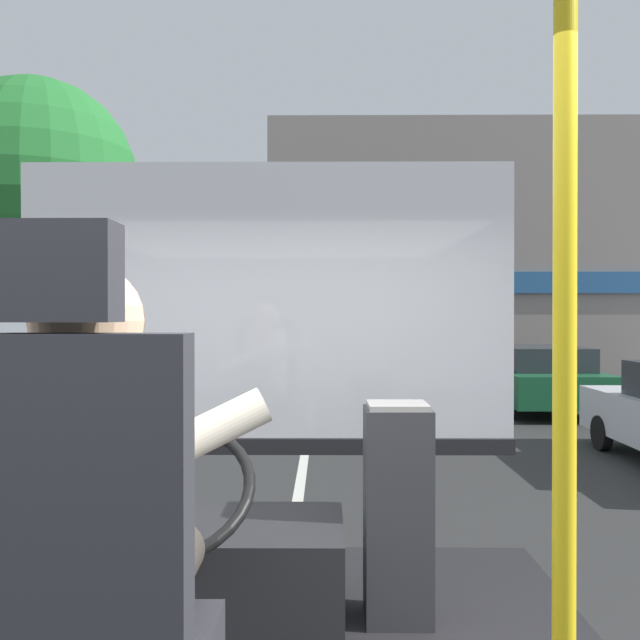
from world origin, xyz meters
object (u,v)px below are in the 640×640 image
bus_driver (96,503)px  parked_car_green (536,377)px  driver_seat (78,620)px  steering_console (195,572)px  fare_box (397,511)px  handrail_pole (564,414)px

bus_driver → parked_car_green: (4.88, 12.70, -0.89)m
driver_seat → steering_console: driver_seat is taller
bus_driver → steering_console: size_ratio=0.72×
driver_seat → fare_box: driver_seat is taller
handrail_pole → parked_car_green: 13.48m
steering_console → handrail_pole: handrail_pole is taller
steering_console → parked_car_green: bearing=67.3°
handrail_pole → parked_car_green: size_ratio=0.47×
driver_seat → handrail_pole: size_ratio=0.68×
handrail_pole → fare_box: handrail_pole is taller
steering_console → parked_car_green: (4.88, 11.64, -0.34)m
bus_driver → steering_console: bearing=90.0°
steering_console → parked_car_green: 12.62m
parked_car_green → bus_driver: bearing=-111.0°
bus_driver → handrail_pole: bearing=-8.7°
steering_console → fare_box: (0.76, 0.12, 0.19)m
parked_car_green → handrail_pole: bearing=-107.1°
handrail_pole → fare_box: (-0.17, 1.33, -0.57)m
handrail_pole → fare_box: size_ratio=2.37×
driver_seat → handrail_pole: handrail_pole is taller
steering_console → fare_box: bearing=9.0°
bus_driver → fare_box: (0.76, 1.18, -0.36)m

